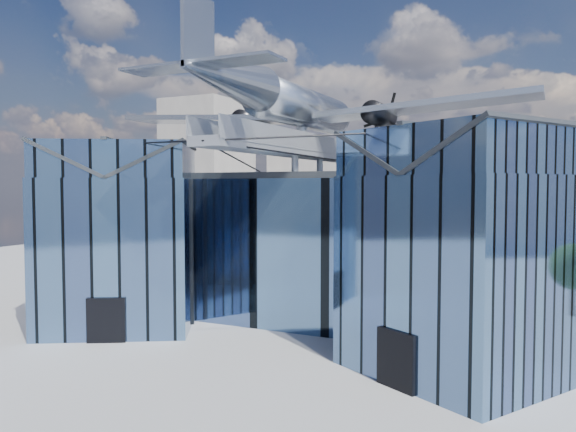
% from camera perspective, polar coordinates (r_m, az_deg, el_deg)
% --- Properties ---
extents(ground_plane, '(120.00, 120.00, 0.00)m').
position_cam_1_polar(ground_plane, '(33.47, -1.53, -12.57)').
color(ground_plane, gray).
extents(museum, '(32.88, 24.50, 17.60)m').
position_cam_1_polar(museum, '(37.66, 2.54, -2.25)').
color(museum, '#486793').
rests_on(museum, ground).
extents(bg_towers, '(77.00, 24.50, 26.00)m').
position_cam_1_polar(bg_towers, '(80.25, 16.28, 3.61)').
color(bg_towers, gray).
rests_on(bg_towers, ground).
extents(tree_plaza_w, '(3.61, 3.61, 4.71)m').
position_cam_1_polar(tree_plaza_w, '(45.03, -22.10, -4.62)').
color(tree_plaza_w, '#332114').
rests_on(tree_plaza_w, ground).
extents(tree_side_w, '(4.31, 4.31, 5.62)m').
position_cam_1_polar(tree_side_w, '(51.41, -17.02, -2.91)').
color(tree_side_w, '#332114').
rests_on(tree_side_w, ground).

